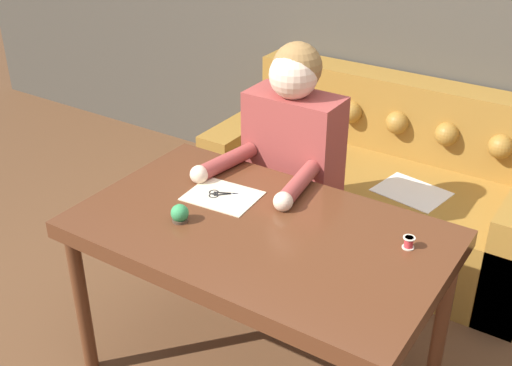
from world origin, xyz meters
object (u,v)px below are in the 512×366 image
Objects in this scene: couch at (380,189)px; dining_table at (259,243)px; pin_cushion at (180,214)px; person at (291,175)px; scissors at (225,194)px; thread_spool at (409,242)px.

dining_table is at bearing -88.27° from couch.
pin_cushion is at bearing -99.17° from couch.
scissors is (-0.05, -0.46, 0.10)m from person.
person is 29.21× the size of thread_spool.
pin_cushion reaches higher than thread_spool.
dining_table is 19.80× the size of pin_cushion.
couch is at bearing 79.96° from scissors.
dining_table is at bearing -26.39° from scissors.
person is (-0.16, -0.75, 0.38)m from couch.
person reaches higher than thread_spool.
couch is at bearing 116.12° from thread_spool.
person is at bearing 108.80° from dining_table.
scissors is 2.78× the size of pin_cushion.
pin_cushion is (-0.80, -0.31, 0.01)m from thread_spool.
couch reaches higher than scissors.
thread_spool is (0.53, 0.17, 0.10)m from dining_table.
person is 6.60× the size of scissors.
scissors is at bearing -100.04° from couch.
thread_spool is (0.73, -0.41, 0.12)m from person.
scissors is at bearing 84.89° from pin_cushion.
thread_spool reaches higher than scissors.
scissors is at bearing -96.76° from person.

